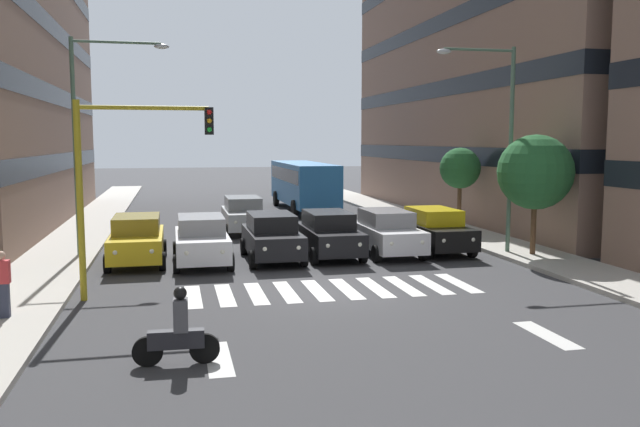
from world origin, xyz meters
name	(u,v)px	position (x,y,z in m)	size (l,w,h in m)	color
ground_plane	(332,290)	(0.00, 0.00, 0.00)	(180.00, 180.00, 0.00)	#38383A
sidewalk_left	(592,274)	(-8.76, 0.00, 0.07)	(2.69, 90.00, 0.15)	#B2ADA3
sidewalk_right	(14,303)	(8.76, 0.00, 0.07)	(2.69, 90.00, 0.15)	#B2ADA3
building_left_block_0	(500,60)	(-14.35, -17.18, 9.08)	(8.54, 28.68, 18.15)	#846656
crosswalk_markings	(332,289)	(0.00, 0.00, 0.00)	(8.55, 2.80, 0.01)	silver
lane_arrow_0	(547,335)	(-3.71, 5.50, 0.00)	(0.50, 2.20, 0.01)	silver
lane_arrow_1	(219,359)	(3.71, 5.50, 0.00)	(0.50, 2.20, 0.01)	silver
car_0	(435,230)	(-5.57, -5.55, 0.89)	(2.02, 4.44, 1.72)	black
car_1	(387,232)	(-3.51, -5.34, 0.89)	(2.02, 4.44, 1.72)	silver
car_2	(329,234)	(-1.21, -5.37, 0.89)	(2.02, 4.44, 1.72)	black
car_3	(272,236)	(1.01, -5.16, 0.89)	(2.02, 4.44, 1.72)	black
car_4	(202,240)	(3.59, -4.92, 0.89)	(2.02, 4.44, 1.72)	silver
car_5	(137,239)	(5.84, -5.54, 0.89)	(2.02, 4.44, 1.72)	gold
car_row2_0	(243,214)	(1.28, -12.58, 0.89)	(2.02, 4.44, 1.72)	#B2B7BC
bus_behind_traffic	(303,181)	(-3.51, -21.96, 1.86)	(2.78, 10.50, 3.00)	#286BAD
motorcycle_with_rider	(178,333)	(4.51, 5.68, 0.65)	(1.70, 0.37, 1.57)	black
traffic_light_gantry	(118,168)	(5.98, -0.22, 3.65)	(3.73, 0.36, 5.50)	#AD991E
street_lamp_left	(499,128)	(-7.52, -4.19, 4.86)	(3.15, 0.28, 7.73)	#4C6B56
street_lamp_right	(90,123)	(7.45, -7.06, 5.05)	(3.55, 0.28, 8.00)	#4C6B56
street_tree_0	(535,172)	(-8.65, -3.44, 3.23)	(2.80, 2.80, 4.49)	#513823
street_tree_1	(460,169)	(-8.89, -10.51, 3.07)	(1.95, 1.95, 3.92)	#513823
pedestrian_waiting	(2,283)	(8.59, 1.77, 1.00)	(0.36, 0.24, 1.63)	#2D3347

